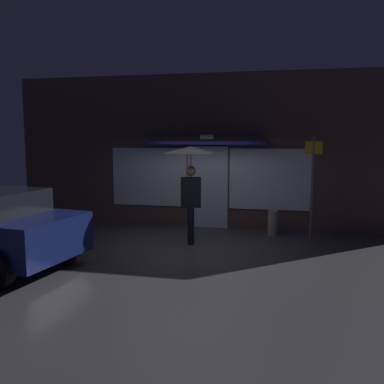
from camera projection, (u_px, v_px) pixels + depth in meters
ground_plane at (190, 247)px, 9.40m from camera, size 18.00×18.00×0.00m
building_facade at (209, 152)px, 11.40m from camera, size 10.98×1.00×4.12m
person_with_umbrella at (191, 167)px, 9.54m from camera, size 1.27×1.27×2.24m
street_sign_post at (312, 182)px, 9.98m from camera, size 0.40×0.07×2.45m
sidewalk_bollard at (273, 223)px, 10.52m from camera, size 0.24×0.24×0.63m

